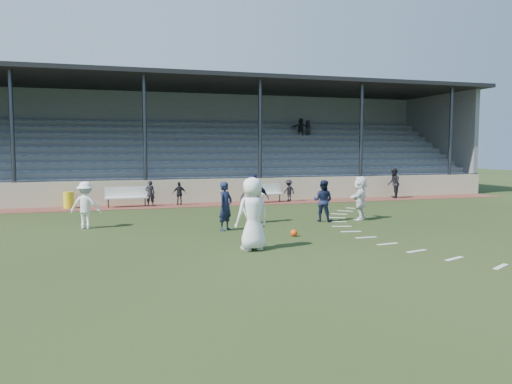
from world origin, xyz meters
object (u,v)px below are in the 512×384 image
Objects in this scene: bench_left at (127,195)px; official at (394,183)px; player_white_lead at (253,214)px; bench_right at (265,191)px; football at (294,233)px; trash_bin at (69,200)px; player_navy_lead at (226,206)px.

bench_left is 1.21× the size of official.
player_white_lead is at bearing -19.95° from official.
bench_right is 9.03× the size of football.
bench_right is 9.49m from trash_bin.
player_navy_lead is at bearing -104.48° from player_white_lead.
player_white_lead is 16.27m from official.
player_white_lead reaches higher than trash_bin.
bench_right is at bearing -63.78° from official.
bench_left is 6.88m from bench_right.
official is (11.61, 11.40, -0.15)m from player_white_lead.
football is 2.64m from player_white_lead.
player_white_lead is (5.49, -11.61, 0.61)m from trash_bin.
bench_right is at bearing -4.70° from bench_left.
player_navy_lead is at bearing -29.84° from official.
bench_left is 8.51m from player_navy_lead.
official is (11.55, 7.96, 0.02)m from player_navy_lead.
player_white_lead reaches higher than bench_left.
football is at bearing -151.86° from player_white_lead.
player_white_lead reaches higher than official.
official is (17.10, -0.21, 0.45)m from trash_bin.
trash_bin is at bearing 126.42° from football.
official is (7.61, 0.08, 0.27)m from bench_right.
player_navy_lead reaches higher than trash_bin.
player_navy_lead is (5.54, -8.18, 0.43)m from trash_bin.
bench_right is at bearing 77.49° from football.
player_white_lead reaches higher than bench_right.
bench_right is 2.68× the size of trash_bin.
player_navy_lead is at bearing -128.52° from bench_right.
football is at bearing -83.75° from player_navy_lead.
bench_left reaches higher than trash_bin.
trash_bin is 0.46× the size of official.
bench_right is at bearing 24.26° from player_navy_lead.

